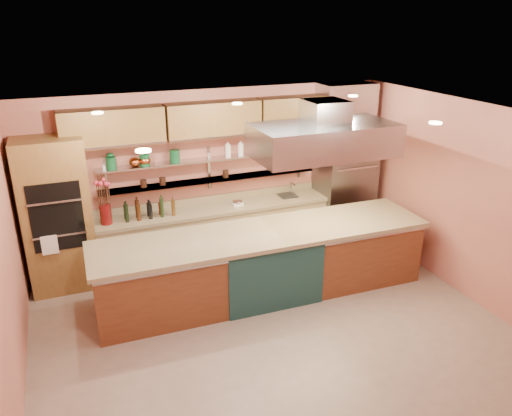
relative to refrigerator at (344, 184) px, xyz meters
name	(u,v)px	position (x,y,z in m)	size (l,w,h in m)	color
floor	(271,328)	(-2.35, -2.14, -1.06)	(6.00, 5.00, 0.02)	gray
ceiling	(273,118)	(-2.35, -2.14, 1.75)	(6.00, 5.00, 0.02)	black
wall_back	(212,174)	(-2.35, 0.36, 0.35)	(6.00, 0.04, 2.80)	#C5715D
wall_front	(398,350)	(-2.35, -4.64, 0.35)	(6.00, 0.04, 2.80)	#C5715D
wall_left	(2,276)	(-5.35, -2.14, 0.35)	(0.04, 5.00, 2.80)	#C5715D
wall_right	(463,199)	(0.65, -2.14, 0.35)	(0.04, 5.00, 2.80)	#C5715D
oven_stack	(57,216)	(-4.80, 0.04, 0.10)	(0.95, 0.64, 2.30)	olive
refrigerator	(344,184)	(0.00, 0.00, 0.00)	(0.95, 0.72, 2.10)	slate
back_counter	(216,233)	(-2.40, 0.06, -0.58)	(3.84, 0.64, 0.93)	tan
wall_shelf_lower	(211,180)	(-2.40, 0.23, 0.30)	(3.60, 0.26, 0.03)	#A9ACB0
wall_shelf_upper	(211,159)	(-2.40, 0.23, 0.65)	(3.60, 0.26, 0.03)	#A9ACB0
upper_cabinets	(213,119)	(-2.35, 0.18, 1.30)	(4.60, 0.36, 0.55)	olive
range_hood	(324,140)	(-1.20, -1.29, 1.20)	(2.00, 1.00, 0.45)	#A9ACB0
ceiling_downlights	(266,117)	(-2.35, -1.94, 1.72)	(4.00, 2.80, 0.02)	#FFE5A5
island	(264,263)	(-2.10, -1.29, -0.55)	(4.77, 1.04, 1.00)	brown
flower_vase	(106,214)	(-4.13, 0.01, 0.03)	(0.17, 0.17, 0.30)	#5B0D0E
oil_bottle_cluster	(150,209)	(-3.47, 0.01, 0.01)	(0.84, 0.24, 0.27)	black
kitchen_scale	(237,202)	(-2.03, 0.01, -0.07)	(0.17, 0.13, 0.09)	white
bar_faucet	(291,189)	(-1.01, 0.11, 0.00)	(0.03, 0.03, 0.24)	silver
copper_kettle	(134,162)	(-3.61, 0.23, 0.73)	(0.17, 0.17, 0.13)	#AF5328
green_canister	(175,156)	(-2.98, 0.23, 0.76)	(0.16, 0.16, 0.19)	#104D26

